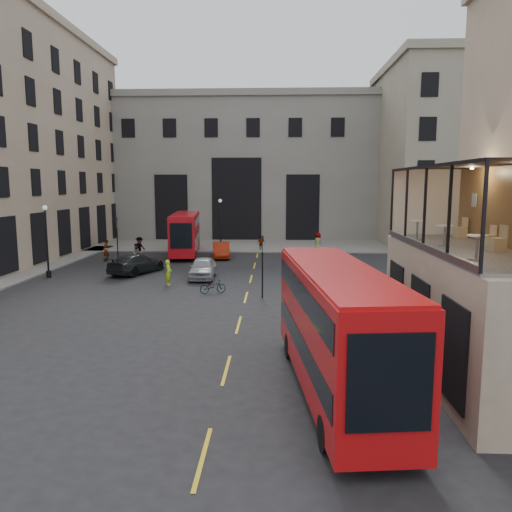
{
  "coord_description": "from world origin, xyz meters",
  "views": [
    {
      "loc": [
        -0.18,
        -17.66,
        6.85
      ],
      "look_at": [
        -1.26,
        8.97,
        3.0
      ],
      "focal_mm": 35.0,
      "sensor_mm": 36.0,
      "label": 1
    }
  ],
  "objects_px": {
    "street_lamp_a": "(47,245)",
    "pedestrian_e": "(106,251)",
    "street_lamp_b": "(220,227)",
    "cafe_chair_b": "(497,244)",
    "pedestrian_c": "(261,243)",
    "pedestrian_d": "(318,242)",
    "cyclist": "(169,272)",
    "cafe_chair_c": "(489,239)",
    "traffic_light_near": "(262,258)",
    "cafe_chair_d": "(461,232)",
    "cafe_table_far": "(417,227)",
    "pedestrian_a": "(137,253)",
    "cafe_table_near": "(477,243)",
    "bus_near": "(336,323)",
    "car_a": "(203,268)",
    "pedestrian_b": "(140,247)",
    "car_b": "(221,250)",
    "traffic_light_far": "(117,232)",
    "cafe_table_mid": "(445,232)",
    "car_c": "(136,264)",
    "bus_far": "(185,232)",
    "bicycle": "(213,286)"
  },
  "relations": [
    {
      "from": "street_lamp_a",
      "to": "pedestrian_e",
      "type": "bearing_deg",
      "value": 77.52
    },
    {
      "from": "street_lamp_b",
      "to": "cafe_chair_b",
      "type": "xyz_separation_m",
      "value": [
        13.17,
        -34.9,
        2.48
      ]
    },
    {
      "from": "pedestrian_c",
      "to": "pedestrian_d",
      "type": "relative_size",
      "value": 0.8
    },
    {
      "from": "cyclist",
      "to": "cafe_chair_c",
      "type": "xyz_separation_m",
      "value": [
        15.19,
        -14.7,
        3.97
      ]
    },
    {
      "from": "street_lamp_a",
      "to": "pedestrian_d",
      "type": "xyz_separation_m",
      "value": [
        21.08,
        14.91,
        -1.4
      ]
    },
    {
      "from": "traffic_light_near",
      "to": "street_lamp_b",
      "type": "bearing_deg",
      "value": 102.8
    },
    {
      "from": "traffic_light_near",
      "to": "cyclist",
      "type": "bearing_deg",
      "value": 151.04
    },
    {
      "from": "pedestrian_d",
      "to": "cafe_chair_d",
      "type": "height_order",
      "value": "cafe_chair_d"
    },
    {
      "from": "cafe_table_far",
      "to": "cafe_chair_c",
      "type": "distance_m",
      "value": 2.85
    },
    {
      "from": "pedestrian_a",
      "to": "cafe_table_near",
      "type": "bearing_deg",
      "value": -76.96
    },
    {
      "from": "cafe_table_far",
      "to": "cyclist",
      "type": "bearing_deg",
      "value": 135.62
    },
    {
      "from": "cyclist",
      "to": "pedestrian_a",
      "type": "distance_m",
      "value": 10.42
    },
    {
      "from": "bus_near",
      "to": "car_a",
      "type": "relative_size",
      "value": 2.39
    },
    {
      "from": "pedestrian_b",
      "to": "cafe_table_near",
      "type": "xyz_separation_m",
      "value": [
        18.81,
        -30.75,
        4.11
      ]
    },
    {
      "from": "car_b",
      "to": "pedestrian_d",
      "type": "xyz_separation_m",
      "value": [
        9.41,
        4.46,
        0.26
      ]
    },
    {
      "from": "cyclist",
      "to": "cafe_chair_b",
      "type": "height_order",
      "value": "cafe_chair_b"
    },
    {
      "from": "traffic_light_far",
      "to": "car_a",
      "type": "distance_m",
      "value": 13.71
    },
    {
      "from": "car_a",
      "to": "pedestrian_a",
      "type": "relative_size",
      "value": 2.58
    },
    {
      "from": "pedestrian_b",
      "to": "cafe_chair_b",
      "type": "bearing_deg",
      "value": -114.33
    },
    {
      "from": "cyclist",
      "to": "cafe_table_mid",
      "type": "height_order",
      "value": "cafe_table_mid"
    },
    {
      "from": "street_lamp_b",
      "to": "car_c",
      "type": "bearing_deg",
      "value": -109.47
    },
    {
      "from": "bus_far",
      "to": "bicycle",
      "type": "bearing_deg",
      "value": -74.19
    },
    {
      "from": "cyclist",
      "to": "cafe_table_far",
      "type": "xyz_separation_m",
      "value": [
        13.08,
        -12.8,
        4.26
      ]
    },
    {
      "from": "traffic_light_far",
      "to": "cafe_chair_b",
      "type": "height_order",
      "value": "cafe_chair_b"
    },
    {
      "from": "cafe_table_near",
      "to": "pedestrian_b",
      "type": "bearing_deg",
      "value": 121.45
    },
    {
      "from": "street_lamp_b",
      "to": "cafe_table_near",
      "type": "bearing_deg",
      "value": -72.07
    },
    {
      "from": "street_lamp_b",
      "to": "car_b",
      "type": "bearing_deg",
      "value": -83.15
    },
    {
      "from": "bus_near",
      "to": "bus_far",
      "type": "distance_m",
      "value": 33.74
    },
    {
      "from": "cyclist",
      "to": "pedestrian_d",
      "type": "distance_m",
      "value": 20.83
    },
    {
      "from": "traffic_light_near",
      "to": "car_a",
      "type": "distance_m",
      "value": 7.87
    },
    {
      "from": "car_a",
      "to": "pedestrian_d",
      "type": "distance_m",
      "value": 17.58
    },
    {
      "from": "cafe_chair_c",
      "to": "car_c",
      "type": "bearing_deg",
      "value": 134.42
    },
    {
      "from": "car_a",
      "to": "cafe_chair_d",
      "type": "xyz_separation_m",
      "value": [
        13.16,
        -14.55,
        4.1
      ]
    },
    {
      "from": "cafe_chair_b",
      "to": "traffic_light_far",
      "type": "bearing_deg",
      "value": 127.5
    },
    {
      "from": "pedestrian_e",
      "to": "cafe_table_near",
      "type": "relative_size",
      "value": 2.66
    },
    {
      "from": "traffic_light_near",
      "to": "cafe_table_near",
      "type": "bearing_deg",
      "value": -64.89
    },
    {
      "from": "pedestrian_a",
      "to": "cafe_chair_b",
      "type": "xyz_separation_m",
      "value": [
        19.48,
        -25.77,
        4.0
      ]
    },
    {
      "from": "cafe_chair_b",
      "to": "pedestrian_c",
      "type": "bearing_deg",
      "value": 104.58
    },
    {
      "from": "street_lamp_a",
      "to": "cafe_table_far",
      "type": "relative_size",
      "value": 6.67
    },
    {
      "from": "traffic_light_near",
      "to": "car_c",
      "type": "distance_m",
      "value": 12.85
    },
    {
      "from": "pedestrian_c",
      "to": "pedestrian_e",
      "type": "xyz_separation_m",
      "value": [
        -13.57,
        -7.72,
        0.19
      ]
    },
    {
      "from": "cyclist",
      "to": "pedestrian_d",
      "type": "relative_size",
      "value": 0.87
    },
    {
      "from": "car_c",
      "to": "bus_far",
      "type": "bearing_deg",
      "value": -78.44
    },
    {
      "from": "traffic_light_far",
      "to": "cafe_chair_b",
      "type": "relative_size",
      "value": 4.2
    },
    {
      "from": "bicycle",
      "to": "cafe_table_mid",
      "type": "xyz_separation_m",
      "value": [
        10.18,
        -12.33,
        4.67
      ]
    },
    {
      "from": "pedestrian_c",
      "to": "street_lamp_a",
      "type": "bearing_deg",
      "value": 21.44
    },
    {
      "from": "cafe_table_near",
      "to": "bus_near",
      "type": "bearing_deg",
      "value": 168.86
    },
    {
      "from": "bus_far",
      "to": "cafe_chair_d",
      "type": "height_order",
      "value": "cafe_chair_d"
    },
    {
      "from": "bicycle",
      "to": "cafe_table_near",
      "type": "relative_size",
      "value": 2.23
    },
    {
      "from": "pedestrian_e",
      "to": "bicycle",
      "type": "bearing_deg",
      "value": 47.49
    }
  ]
}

